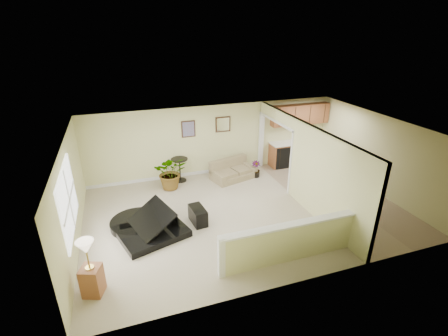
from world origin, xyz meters
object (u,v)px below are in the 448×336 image
object	(u,v)px
piano	(147,210)
lamp_stand	(91,272)
accent_table	(180,167)
piano_bench	(198,215)
loveseat	(233,169)
small_plant	(255,170)
palm_plant	(171,172)

from	to	relation	value
piano	lamp_stand	xyz separation A→B (m)	(-1.32, -1.84, -0.11)
accent_table	lamp_stand	xyz separation A→B (m)	(-2.72, -4.60, 0.01)
piano_bench	accent_table	world-z (taller)	accent_table
loveseat	piano_bench	bearing A→B (deg)	-143.47
piano_bench	small_plant	bearing A→B (deg)	39.69
piano_bench	accent_table	size ratio (longest dim) A/B	0.82
piano_bench	lamp_stand	world-z (taller)	lamp_stand
piano	piano_bench	distance (m)	1.39
small_plant	lamp_stand	world-z (taller)	lamp_stand
piano_bench	accent_table	xyz separation A→B (m)	(0.07, 2.76, 0.30)
piano	small_plant	bearing A→B (deg)	11.83
small_plant	piano_bench	bearing A→B (deg)	-140.31
piano	loveseat	size ratio (longest dim) A/B	1.28
small_plant	loveseat	bearing A→B (deg)	167.94
piano	accent_table	bearing A→B (deg)	45.87
lamp_stand	accent_table	bearing A→B (deg)	59.42
accent_table	small_plant	size ratio (longest dim) A/B	1.43
piano_bench	lamp_stand	bearing A→B (deg)	-145.22
piano_bench	accent_table	distance (m)	2.78
accent_table	small_plant	xyz separation A→B (m)	(2.63, -0.52, -0.28)
accent_table	lamp_stand	bearing A→B (deg)	-120.58
small_plant	lamp_stand	xyz separation A→B (m)	(-5.35, -4.08, 0.29)
piano	loveseat	xyz separation A→B (m)	(3.22, 2.41, -0.31)
palm_plant	loveseat	bearing A→B (deg)	2.88
piano_bench	loveseat	bearing A→B (deg)	51.78
loveseat	lamp_stand	distance (m)	6.23
loveseat	palm_plant	size ratio (longest dim) A/B	1.49
piano_bench	loveseat	size ratio (longest dim) A/B	0.39
piano_bench	small_plant	size ratio (longest dim) A/B	1.17
piano	piano_bench	bearing A→B (deg)	-17.44
accent_table	lamp_stand	distance (m)	5.34
accent_table	palm_plant	distance (m)	0.60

